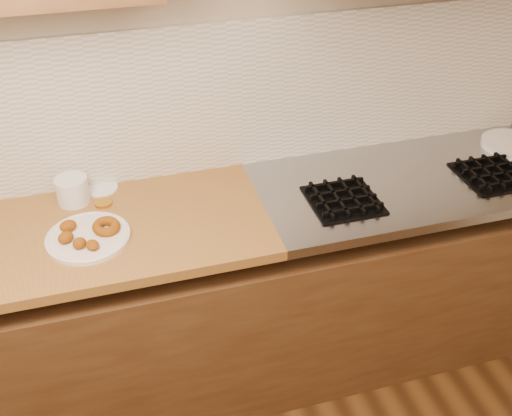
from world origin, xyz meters
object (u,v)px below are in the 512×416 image
object	(u,v)px
ring_donut	(106,226)
plastic_tub	(72,190)
plate_stack	(511,144)
donut_plate	(88,237)

from	to	relation	value
ring_donut	plastic_tub	bearing A→B (deg)	112.91
plastic_tub	plate_stack	distance (m)	1.85
donut_plate	plate_stack	bearing A→B (deg)	5.16
ring_donut	donut_plate	bearing A→B (deg)	-169.05
donut_plate	ring_donut	distance (m)	0.07
donut_plate	ring_donut	world-z (taller)	ring_donut
ring_donut	plastic_tub	xyz separation A→B (m)	(-0.10, 0.24, 0.02)
donut_plate	plate_stack	size ratio (longest dim) A/B	1.16
donut_plate	ring_donut	size ratio (longest dim) A/B	3.00
donut_plate	plastic_tub	size ratio (longest dim) A/B	2.39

